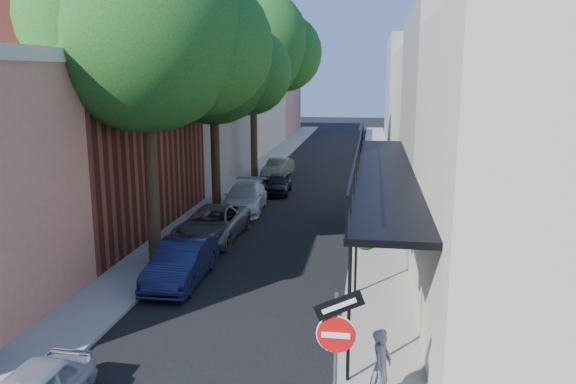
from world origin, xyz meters
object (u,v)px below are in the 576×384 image
(sign_post, at_px, (336,340))
(oak_far, at_px, (261,46))
(parked_car_b, at_px, (181,262))
(oak_near, at_px, (160,34))
(parked_car_c, at_px, (212,224))
(pedestrian, at_px, (381,367))
(oak_mid, at_px, (222,64))
(parked_car_e, at_px, (278,184))
(parked_car_d, at_px, (245,198))
(parked_car_f, at_px, (278,168))

(sign_post, xyz_separation_m, oak_far, (-6.51, 26.30, 6.22))
(sign_post, height_order, parked_car_b, sign_post)
(sign_post, xyz_separation_m, oak_near, (-6.53, 9.29, 5.84))
(sign_post, distance_m, parked_car_c, 13.47)
(pedestrian, bearing_deg, oak_far, 35.65)
(parked_car_c, bearing_deg, oak_mid, 100.50)
(parked_car_c, relative_size, pedestrian, 2.98)
(parked_car_c, relative_size, parked_car_e, 1.42)
(oak_mid, distance_m, parked_car_b, 11.83)
(parked_car_d, bearing_deg, oak_near, -101.21)
(parked_car_e, bearing_deg, oak_mid, -118.25)
(oak_mid, distance_m, parked_car_e, 7.91)
(oak_far, distance_m, parked_car_c, 16.12)
(oak_mid, bearing_deg, parked_car_d, -9.75)
(oak_far, xyz_separation_m, parked_car_e, (1.88, -4.94, -7.69))
(oak_near, distance_m, parked_car_d, 10.66)
(parked_car_c, distance_m, pedestrian, 12.71)
(parked_car_f, bearing_deg, parked_car_c, -83.57)
(parked_car_f, bearing_deg, oak_near, -85.94)
(oak_near, bearing_deg, parked_car_d, 82.85)
(sign_post, bearing_deg, parked_car_f, 101.69)
(parked_car_c, distance_m, parked_car_f, 14.31)
(parked_car_b, xyz_separation_m, parked_car_f, (-0.04, 19.04, -0.08))
(parked_car_d, distance_m, parked_car_e, 4.37)
(oak_mid, relative_size, oak_far, 0.86)
(oak_mid, bearing_deg, parked_car_f, 83.06)
(parked_car_c, bearing_deg, sign_post, -63.06)
(pedestrian, bearing_deg, oak_near, 61.71)
(sign_post, xyz_separation_m, parked_car_f, (-5.46, 26.40, -1.44))
(oak_near, height_order, parked_car_b, oak_near)
(parked_car_b, bearing_deg, oak_mid, 95.62)
(oak_far, height_order, parked_car_c, oak_far)
(parked_car_c, height_order, parked_car_d, parked_car_d)
(parked_car_d, relative_size, parked_car_e, 1.37)
(oak_near, height_order, oak_far, oak_far)
(oak_near, height_order, pedestrian, oak_near)
(oak_mid, height_order, parked_car_d, oak_mid)
(sign_post, xyz_separation_m, pedestrian, (0.82, 1.23, -1.11))
(parked_car_e, bearing_deg, oak_near, -101.76)
(parked_car_b, relative_size, parked_car_f, 1.13)
(oak_near, xyz_separation_m, parked_car_d, (0.98, 7.79, -7.21))
(sign_post, distance_m, oak_far, 27.80)
(oak_far, bearing_deg, sign_post, -76.09)
(oak_near, height_order, oak_mid, oak_near)
(pedestrian, bearing_deg, parked_car_d, 41.24)
(oak_far, height_order, parked_car_b, oak_far)
(oak_mid, height_order, parked_car_c, oak_mid)
(parked_car_e, xyz_separation_m, parked_car_f, (-0.83, 5.05, 0.03))
(parked_car_d, bearing_deg, parked_car_c, -96.48)
(parked_car_b, bearing_deg, parked_car_d, 89.70)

